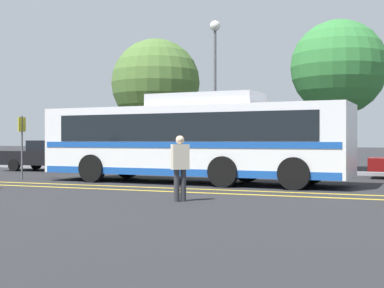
{
  "coord_description": "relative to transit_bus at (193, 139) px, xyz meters",
  "views": [
    {
      "loc": [
        6.17,
        -17.97,
        1.49
      ],
      "look_at": [
        -0.85,
        -0.43,
        1.38
      ],
      "focal_mm": 50.0,
      "sensor_mm": 36.0,
      "label": 1
    }
  ],
  "objects": [
    {
      "name": "transit_bus",
      "position": [
        0.0,
        0.0,
        0.0
      ],
      "size": [
        11.37,
        3.08,
        3.12
      ],
      "rotation": [
        0.0,
        0.0,
        1.53
      ],
      "color": "silver",
      "rests_on": "ground_plane"
    },
    {
      "name": "parked_car_2",
      "position": [
        1.68,
        4.61,
        -0.91
      ],
      "size": [
        4.07,
        1.93,
        1.24
      ],
      "rotation": [
        0.0,
        0.0,
        -1.54
      ],
      "color": "#9E9EA3",
      "rests_on": "ground_plane"
    },
    {
      "name": "ground_plane",
      "position": [
        0.83,
        0.43,
        -1.55
      ],
      "size": [
        220.0,
        220.0,
        0.0
      ],
      "primitive_type": "plane",
      "color": "#262628"
    },
    {
      "name": "bus_stop_sign",
      "position": [
        -6.87,
        -0.71,
        -0.0
      ],
      "size": [
        0.07,
        0.4,
        2.46
      ],
      "rotation": [
        0.0,
        0.0,
        1.53
      ],
      "color": "#59595E",
      "rests_on": "ground_plane"
    },
    {
      "name": "lane_strip_0",
      "position": [
        -0.02,
        -2.2,
        -1.55
      ],
      "size": [
        30.96,
        0.2,
        0.01
      ],
      "primitive_type": "cube",
      "rotation": [
        0.0,
        0.0,
        1.57
      ],
      "color": "gold",
      "rests_on": "ground_plane"
    },
    {
      "name": "parked_car_0",
      "position": [
        -9.38,
        4.55,
        -0.79
      ],
      "size": [
        4.96,
        2.22,
        1.51
      ],
      "rotation": [
        0.0,
        0.0,
        1.63
      ],
      "color": "black",
      "rests_on": "ground_plane"
    },
    {
      "name": "tree_0",
      "position": [
        3.89,
        9.94,
        3.59
      ],
      "size": [
        4.74,
        4.74,
        7.53
      ],
      "color": "#513823",
      "rests_on": "ground_plane"
    },
    {
      "name": "lane_strip_1",
      "position": [
        -0.02,
        -3.25,
        -1.55
      ],
      "size": [
        30.96,
        0.2,
        0.01
      ],
      "primitive_type": "cube",
      "rotation": [
        0.0,
        0.0,
        1.57
      ],
      "color": "gold",
      "rests_on": "ground_plane"
    },
    {
      "name": "curb_strip",
      "position": [
        -0.02,
        6.55,
        -1.48
      ],
      "size": [
        38.96,
        0.36,
        0.15
      ],
      "primitive_type": "cube",
      "color": "#99999E",
      "rests_on": "ground_plane"
    },
    {
      "name": "pedestrian_1",
      "position": [
        1.85,
        -5.46,
        -0.64
      ],
      "size": [
        0.46,
        0.44,
        1.62
      ],
      "rotation": [
        0.0,
        0.0,
        0.72
      ],
      "color": "#2D2D33",
      "rests_on": "ground_plane"
    },
    {
      "name": "parked_car_1",
      "position": [
        -4.05,
        4.97,
        -0.8
      ],
      "size": [
        4.58,
        2.04,
        1.45
      ],
      "rotation": [
        0.0,
        0.0,
        1.64
      ],
      "color": "olive",
      "rests_on": "ground_plane"
    },
    {
      "name": "street_lamp",
      "position": [
        -1.81,
        7.57,
        3.8
      ],
      "size": [
        0.51,
        0.51,
        7.48
      ],
      "color": "#59595E",
      "rests_on": "ground_plane"
    },
    {
      "name": "tree_1",
      "position": [
        -5.72,
        8.92,
        3.09
      ],
      "size": [
        4.84,
        4.84,
        7.07
      ],
      "color": "#513823",
      "rests_on": "ground_plane"
    }
  ]
}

